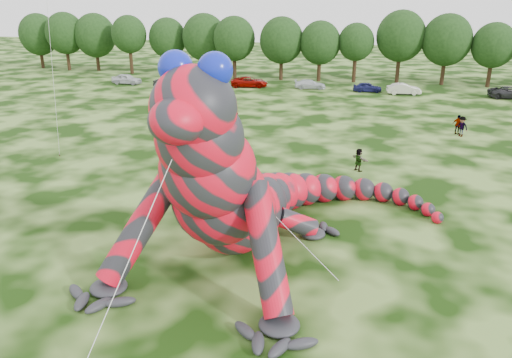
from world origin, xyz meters
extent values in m
plane|color=#16330A|center=(0.00, 0.00, 0.00)|extent=(240.00, 240.00, 0.00)
cylinder|color=silver|center=(-17.77, 11.82, 8.86)|extent=(0.02, 0.02, 18.53)
cylinder|color=#382314|center=(-19.71, 13.71, 0.12)|extent=(0.08, 0.08, 0.24)
imported|color=silver|center=(-31.42, 47.19, 0.75)|extent=(4.45, 1.89, 1.50)
imported|color=black|center=(-24.12, 46.04, 0.71)|extent=(4.50, 2.08, 1.43)
imported|color=#820702|center=(-13.16, 49.28, 0.73)|extent=(5.66, 3.46, 1.47)
imported|color=silver|center=(-4.49, 49.97, 0.63)|extent=(4.58, 2.42, 1.26)
imported|color=#181A4E|center=(3.43, 49.49, 0.66)|extent=(3.99, 1.93, 1.31)
imported|color=beige|center=(8.18, 48.82, 0.72)|extent=(4.54, 2.10, 1.44)
imported|color=black|center=(21.34, 49.45, 0.74)|extent=(5.63, 3.22, 1.48)
imported|color=gray|center=(-11.78, 22.37, 0.82)|extent=(0.68, 0.72, 1.65)
imported|color=gray|center=(12.92, 28.35, 0.95)|extent=(1.40, 1.31, 1.90)
imported|color=gray|center=(4.24, 16.08, 0.86)|extent=(1.49, 1.50, 1.73)
imported|color=gray|center=(12.69, 29.01, 0.93)|extent=(1.17, 0.97, 1.87)
imported|color=gray|center=(-16.49, 32.34, 0.95)|extent=(1.03, 1.11, 1.90)
imported|color=gray|center=(-8.06, 25.36, 0.88)|extent=(1.00, 0.86, 1.76)
camera|label=1|loc=(5.58, -20.08, 12.39)|focal=35.00mm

